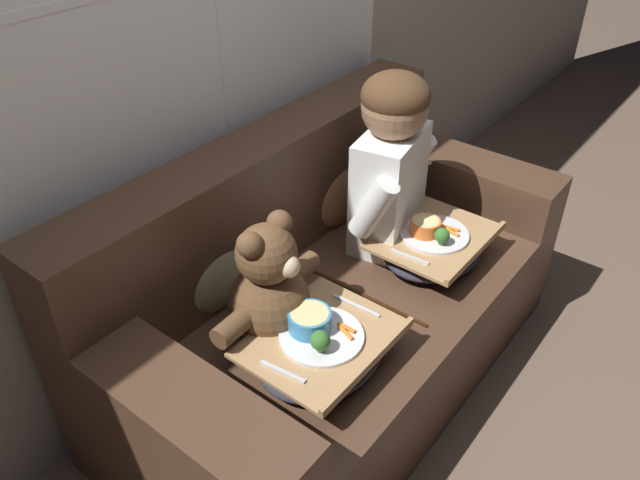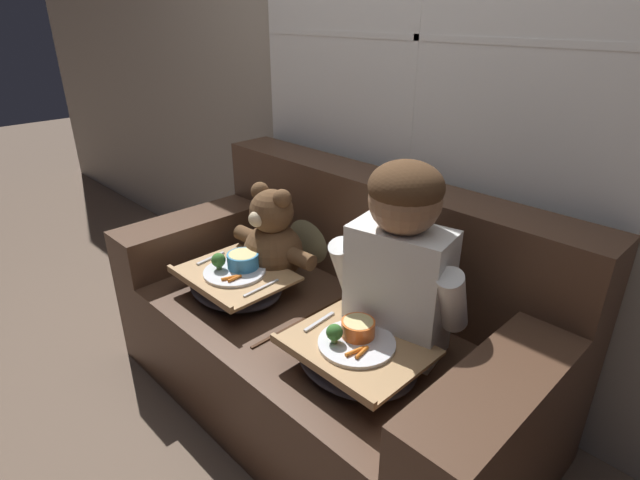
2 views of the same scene
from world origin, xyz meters
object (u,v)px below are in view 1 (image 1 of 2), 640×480
object	(u,v)px
throw_pillow_behind_teddy	(214,263)
lap_tray_teddy	(321,347)
couch	(327,302)
teddy_bear	(270,290)
lap_tray_child	(433,245)
throw_pillow_behind_child	(337,181)
child_figure	(392,154)

from	to	relation	value
throw_pillow_behind_teddy	lap_tray_teddy	xyz separation A→B (m)	(-0.00, -0.44, -0.11)
throw_pillow_behind_teddy	lap_tray_teddy	bearing A→B (deg)	-90.08
couch	lap_tray_teddy	distance (m)	0.44
teddy_bear	lap_tray_child	bearing A→B (deg)	-16.68
throw_pillow_behind_child	lap_tray_child	xyz separation A→B (m)	(-0.00, -0.44, -0.11)
throw_pillow_behind_teddy	child_figure	size ratio (longest dim) A/B	0.52
teddy_bear	child_figure	bearing A→B (deg)	0.41
child_figure	lap_tray_child	xyz separation A→B (m)	(-0.00, -0.20, -0.30)
throw_pillow_behind_teddy	teddy_bear	size ratio (longest dim) A/B	0.75
lap_tray_child	lap_tray_teddy	world-z (taller)	lap_tray_teddy
child_figure	teddy_bear	bearing A→B (deg)	-179.59
throw_pillow_behind_child	teddy_bear	size ratio (longest dim) A/B	0.81
throw_pillow_behind_child	teddy_bear	xyz separation A→B (m)	(-0.65, -0.24, 0.01)
throw_pillow_behind_child	teddy_bear	world-z (taller)	teddy_bear
couch	lap_tray_child	xyz separation A→B (m)	(0.33, -0.23, 0.17)
teddy_bear	lap_tray_teddy	world-z (taller)	teddy_bear
throw_pillow_behind_child	child_figure	size ratio (longest dim) A/B	0.56
child_figure	teddy_bear	distance (m)	0.68
throw_pillow_behind_teddy	lap_tray_child	distance (m)	0.79
throw_pillow_behind_child	lap_tray_child	distance (m)	0.45
throw_pillow_behind_child	lap_tray_teddy	bearing A→B (deg)	-146.38
couch	lap_tray_child	bearing A→B (deg)	-35.42
throw_pillow_behind_child	lap_tray_teddy	world-z (taller)	throw_pillow_behind_child
teddy_bear	lap_tray_teddy	bearing A→B (deg)	-90.26
child_figure	lap_tray_teddy	world-z (taller)	child_figure
lap_tray_child	couch	bearing A→B (deg)	144.58
child_figure	lap_tray_child	bearing A→B (deg)	-90.49
lap_tray_child	throw_pillow_behind_teddy	bearing A→B (deg)	146.20
couch	teddy_bear	world-z (taller)	couch
child_figure	teddy_bear	world-z (taller)	child_figure
child_figure	lap_tray_teddy	bearing A→B (deg)	-163.14
child_figure	lap_tray_child	distance (m)	0.36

